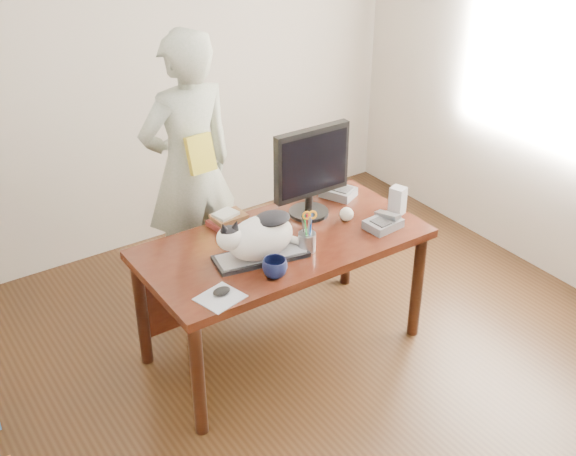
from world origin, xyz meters
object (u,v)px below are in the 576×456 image
(baseball, at_px, (347,214))
(speaker, at_px, (398,200))
(mouse, at_px, (222,291))
(person, at_px, (189,169))
(phone, at_px, (384,223))
(cat, at_px, (258,236))
(pen_cup, at_px, (307,240))
(desk, at_px, (275,256))
(keyboard, at_px, (261,256))
(coffee_mug, at_px, (275,268))
(calculator, at_px, (338,192))
(book_stack, at_px, (228,219))
(monitor, at_px, (312,168))

(baseball, bearing_deg, speaker, -17.29)
(mouse, bearing_deg, person, 55.59)
(phone, bearing_deg, cat, 166.78)
(pen_cup, relative_size, mouse, 2.33)
(desk, height_order, keyboard, keyboard)
(coffee_mug, distance_m, baseball, 0.72)
(cat, distance_m, calculator, 0.88)
(speaker, bearing_deg, book_stack, 135.06)
(desk, xyz_separation_m, speaker, (0.74, -0.19, 0.23))
(cat, relative_size, calculator, 2.03)
(keyboard, bearing_deg, calculator, 34.37)
(calculator, bearing_deg, keyboard, 178.63)
(mouse, height_order, baseball, baseball)
(pen_cup, xyz_separation_m, baseball, (0.38, 0.14, -0.03))
(mouse, bearing_deg, desk, 18.60)
(cat, relative_size, monitor, 0.91)
(monitor, bearing_deg, coffee_mug, -140.85)
(cat, distance_m, book_stack, 0.44)
(monitor, bearing_deg, cat, -154.53)
(pen_cup, bearing_deg, mouse, -169.58)
(phone, height_order, speaker, speaker)
(coffee_mug, height_order, baseball, coffee_mug)
(phone, distance_m, calculator, 0.46)
(mouse, bearing_deg, book_stack, 43.41)
(keyboard, height_order, mouse, mouse)
(baseball, bearing_deg, cat, -173.60)
(speaker, distance_m, person, 1.31)
(desk, distance_m, calculator, 0.63)
(baseball, bearing_deg, book_stack, 149.66)
(monitor, relative_size, speaker, 3.27)
(mouse, distance_m, person, 1.22)
(cat, distance_m, phone, 0.79)
(monitor, bearing_deg, phone, -53.71)
(desk, height_order, speaker, speaker)
(keyboard, bearing_deg, desk, 50.86)
(person, bearing_deg, calculator, 136.05)
(keyboard, distance_m, cat, 0.13)
(pen_cup, height_order, book_stack, pen_cup)
(cat, xyz_separation_m, person, (0.09, 0.96, -0.01))
(cat, height_order, mouse, cat)
(cat, bearing_deg, person, 95.05)
(pen_cup, height_order, person, person)
(baseball, distance_m, person, 1.05)
(monitor, bearing_deg, book_stack, 159.11)
(mouse, distance_m, speaker, 1.29)
(phone, xyz_separation_m, book_stack, (-0.72, 0.53, 0.00))
(calculator, distance_m, person, 0.94)
(keyboard, relative_size, calculator, 2.17)
(keyboard, height_order, person, person)
(desk, distance_m, speaker, 0.80)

